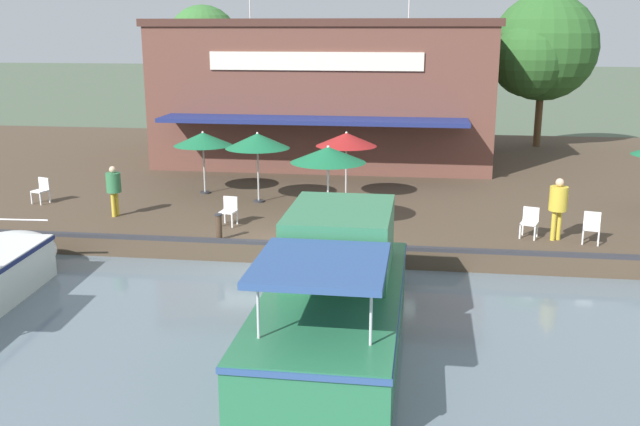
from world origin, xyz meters
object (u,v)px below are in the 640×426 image
object	(u,v)px
patio_umbrella_mid_patio_right	(257,141)
mooring_post	(219,227)
tree_behind_restaurant	(540,50)
person_near_entrance	(114,185)
cafe_chair_beside_entrance	(530,221)
cafe_chair_mid_patio	(229,209)
cafe_chair_back_row_seat	(592,226)
person_at_quay_edge	(558,201)
patio_umbrella_far_corner	(328,155)
tree_downstream_bank	(200,44)
patio_umbrella_by_entrance	(346,140)
cafe_chair_facing_river	(42,189)
motorboat_mid_row	(338,289)
waterfront_restaurant	(328,90)
cafe_chair_far_corner_seat	(310,217)
patio_umbrella_near_quay_edge	(203,139)

from	to	relation	value
patio_umbrella_mid_patio_right	mooring_post	distance (m)	4.84
tree_behind_restaurant	person_near_entrance	bearing A→B (deg)	-43.79
cafe_chair_beside_entrance	cafe_chair_mid_patio	bearing A→B (deg)	-90.87
cafe_chair_mid_patio	cafe_chair_back_row_seat	size ratio (longest dim) A/B	1.00
person_at_quay_edge	tree_behind_restaurant	world-z (taller)	tree_behind_restaurant
patio_umbrella_far_corner	tree_downstream_bank	distance (m)	18.23
patio_umbrella_mid_patio_right	tree_behind_restaurant	distance (m)	17.41
patio_umbrella_by_entrance	cafe_chair_facing_river	distance (m)	10.40
patio_umbrella_mid_patio_right	mooring_post	size ratio (longest dim) A/B	3.21
motorboat_mid_row	mooring_post	world-z (taller)	motorboat_mid_row
waterfront_restaurant	patio_umbrella_mid_patio_right	distance (m)	9.05
cafe_chair_far_corner_seat	patio_umbrella_mid_patio_right	bearing A→B (deg)	-146.81
person_near_entrance	tree_behind_restaurant	bearing A→B (deg)	136.21
cafe_chair_facing_river	cafe_chair_mid_patio	world-z (taller)	same
patio_umbrella_far_corner	cafe_chair_facing_river	world-z (taller)	patio_umbrella_far_corner
cafe_chair_beside_entrance	cafe_chair_back_row_seat	xyz separation A→B (m)	(0.32, 1.60, 0.00)
cafe_chair_far_corner_seat	patio_umbrella_by_entrance	bearing A→B (deg)	171.26
mooring_post	patio_umbrella_mid_patio_right	bearing A→B (deg)	178.46
cafe_chair_mid_patio	tree_behind_restaurant	bearing A→B (deg)	145.26
person_at_quay_edge	patio_umbrella_near_quay_edge	bearing A→B (deg)	-110.74
patio_umbrella_near_quay_edge	cafe_chair_mid_patio	distance (m)	4.69
patio_umbrella_near_quay_edge	tree_downstream_bank	bearing A→B (deg)	-163.00
patio_umbrella_far_corner	cafe_chair_far_corner_seat	world-z (taller)	patio_umbrella_far_corner
tree_behind_restaurant	patio_umbrella_by_entrance	bearing A→B (deg)	-32.72
patio_umbrella_near_quay_edge	patio_umbrella_far_corner	bearing A→B (deg)	50.85
cafe_chair_beside_entrance	cafe_chair_mid_patio	xyz separation A→B (m)	(-0.13, -8.71, 0.00)
waterfront_restaurant	cafe_chair_far_corner_seat	size ratio (longest dim) A/B	16.74
cafe_chair_beside_entrance	cafe_chair_back_row_seat	bearing A→B (deg)	78.81
waterfront_restaurant	patio_umbrella_far_corner	size ratio (longest dim) A/B	5.75
patio_umbrella_mid_patio_right	patio_umbrella_near_quay_edge	world-z (taller)	patio_umbrella_mid_patio_right
patio_umbrella_far_corner	patio_umbrella_near_quay_edge	bearing A→B (deg)	-129.15
patio_umbrella_far_corner	patio_umbrella_by_entrance	xyz separation A→B (m)	(-3.63, 0.16, -0.10)
patio_umbrella_near_quay_edge	person_at_quay_edge	bearing A→B (deg)	69.26
patio_umbrella_near_quay_edge	cafe_chair_far_corner_seat	size ratio (longest dim) A/B	2.62
motorboat_mid_row	mooring_post	distance (m)	5.91
patio_umbrella_mid_patio_right	patio_umbrella_by_entrance	size ratio (longest dim) A/B	1.01
waterfront_restaurant	cafe_chair_far_corner_seat	bearing A→B (deg)	4.76
patio_umbrella_near_quay_edge	cafe_chair_beside_entrance	bearing A→B (deg)	68.84
cafe_chair_far_corner_seat	person_near_entrance	size ratio (longest dim) A/B	0.53
patio_umbrella_far_corner	person_at_quay_edge	distance (m)	6.52
cafe_chair_mid_patio	patio_umbrella_near_quay_edge	bearing A→B (deg)	-153.95
mooring_post	patio_umbrella_far_corner	bearing A→B (deg)	118.16
patio_umbrella_mid_patio_right	cafe_chair_beside_entrance	distance (m)	9.17
person_near_entrance	motorboat_mid_row	distance (m)	10.17
patio_umbrella_far_corner	mooring_post	bearing A→B (deg)	-61.84
motorboat_mid_row	tree_downstream_bank	size ratio (longest dim) A/B	1.19
cafe_chair_back_row_seat	tree_downstream_bank	bearing A→B (deg)	-135.72
mooring_post	patio_umbrella_by_entrance	bearing A→B (deg)	149.59
patio_umbrella_mid_patio_right	patio_umbrella_far_corner	bearing A→B (deg)	42.58
patio_umbrella_far_corner	person_near_entrance	size ratio (longest dim) A/B	1.55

